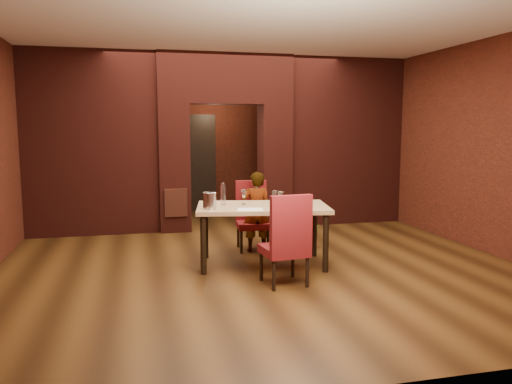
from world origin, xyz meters
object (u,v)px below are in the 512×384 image
(wine_glass_c, at_px, (280,199))
(wine_glass_b, at_px, (274,197))
(chair_near, at_px, (284,239))
(dining_table, at_px, (263,235))
(person_seated, at_px, (256,212))
(wine_glass_a, at_px, (244,197))
(potted_plant, at_px, (309,236))
(wine_bucket, at_px, (210,201))
(water_bottle, at_px, (223,194))
(chair_far, at_px, (253,216))

(wine_glass_c, bearing_deg, wine_glass_b, 103.50)
(chair_near, bearing_deg, wine_glass_b, -104.63)
(wine_glass_b, bearing_deg, dining_table, -161.17)
(person_seated, bearing_deg, wine_glass_a, 67.88)
(wine_glass_a, bearing_deg, dining_table, -36.30)
(wine_glass_b, xyz_separation_m, potted_plant, (0.78, 0.75, -0.74))
(dining_table, bearing_deg, wine_glass_a, 153.40)
(person_seated, relative_size, wine_bucket, 5.71)
(chair_near, bearing_deg, water_bottle, -68.96)
(person_seated, xyz_separation_m, wine_glass_b, (0.09, -0.68, 0.31))
(wine_glass_c, relative_size, wine_bucket, 0.92)
(wine_glass_a, distance_m, water_bottle, 0.29)
(chair_far, height_order, wine_glass_c, chair_far)
(wine_glass_c, height_order, wine_bucket, wine_bucket)
(dining_table, height_order, chair_far, chair_far)
(chair_near, distance_m, wine_glass_c, 0.89)
(wine_glass_b, relative_size, potted_plant, 0.52)
(wine_glass_a, bearing_deg, water_bottle, 174.11)
(dining_table, relative_size, potted_plant, 4.81)
(dining_table, distance_m, wine_glass_b, 0.54)
(wine_glass_b, height_order, water_bottle, water_bottle)
(water_bottle, bearing_deg, chair_far, 48.80)
(potted_plant, bearing_deg, wine_glass_b, -135.83)
(wine_glass_b, bearing_deg, chair_near, -98.64)
(chair_near, distance_m, wine_bucket, 1.16)
(wine_bucket, xyz_separation_m, potted_plant, (1.70, 0.93, -0.75))
(dining_table, relative_size, chair_far, 1.67)
(chair_far, xyz_separation_m, wine_glass_b, (0.12, -0.78, 0.39))
(wine_bucket, relative_size, potted_plant, 0.58)
(wine_glass_a, relative_size, wine_bucket, 0.94)
(dining_table, distance_m, chair_near, 0.90)
(chair_near, bearing_deg, wine_bucket, -50.43)
(wine_glass_c, bearing_deg, chair_near, -103.04)
(dining_table, xyz_separation_m, water_bottle, (-0.51, 0.20, 0.57))
(wine_glass_a, bearing_deg, chair_near, -75.73)
(person_seated, bearing_deg, water_bottle, 49.01)
(wine_bucket, xyz_separation_m, water_bottle, (0.23, 0.31, 0.04))
(person_seated, relative_size, wine_glass_c, 6.22)
(wine_glass_b, xyz_separation_m, wine_bucket, (-0.93, -0.18, 0.01))
(water_bottle, height_order, potted_plant, water_bottle)
(chair_far, bearing_deg, water_bottle, -126.41)
(wine_glass_a, distance_m, wine_bucket, 0.59)
(chair_near, distance_m, person_seated, 1.63)
(dining_table, distance_m, person_seated, 0.77)
(dining_table, relative_size, person_seated, 1.44)
(chair_far, xyz_separation_m, wine_glass_c, (0.16, -0.94, 0.40))
(person_seated, bearing_deg, potted_plant, -168.40)
(dining_table, bearing_deg, chair_near, -77.68)
(chair_far, distance_m, chair_near, 1.73)
(wine_glass_a, height_order, water_bottle, water_bottle)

